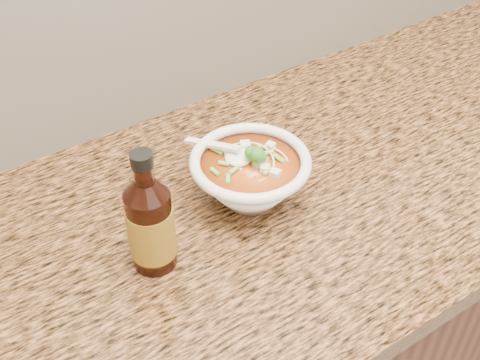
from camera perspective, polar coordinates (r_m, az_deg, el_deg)
cabinet at (r=1.41m, az=3.38°, el=-14.82°), size 4.00×0.65×0.86m
counter_slab at (r=1.06m, az=4.32°, el=-1.14°), size 4.00×0.68×0.04m
soup_bowl at (r=0.99m, az=0.95°, el=0.23°), size 0.20×0.22×0.11m
hot_sauce_bottle at (r=0.87m, az=-8.47°, el=-4.19°), size 0.07×0.07×0.21m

